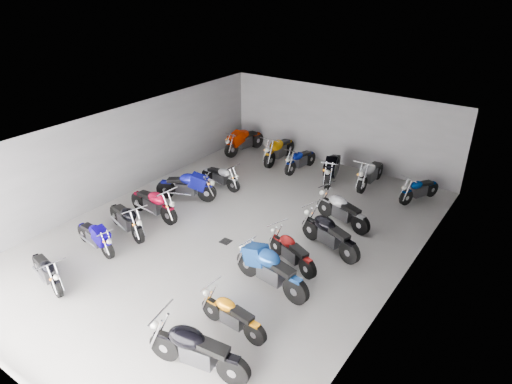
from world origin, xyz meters
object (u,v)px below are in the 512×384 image
motorcycle_right_e (329,234)px  motorcycle_back_e (370,173)px  motorcycle_right_b (232,315)px  motorcycle_right_f (342,210)px  motorcycle_left_f (221,177)px  motorcycle_right_c (270,269)px  drain_grate (226,241)px  motorcycle_left_c (126,219)px  motorcycle_left_a (47,271)px  motorcycle_left_e (187,186)px  motorcycle_back_d (333,168)px  motorcycle_left_b (95,236)px  motorcycle_left_d (154,203)px  motorcycle_right_d (291,251)px  motorcycle_back_c (300,160)px  motorcycle_back_f (419,189)px  motorcycle_back_a (244,141)px  motorcycle_right_a (197,350)px  motorcycle_back_b (279,150)px

motorcycle_right_e → motorcycle_back_e: (-0.72, 4.79, -0.02)m
motorcycle_right_b → motorcycle_right_f: (-0.07, 5.82, 0.06)m
motorcycle_left_f → motorcycle_right_c: size_ratio=0.78×
drain_grate → motorcycle_left_c: (-2.79, -1.38, 0.50)m
motorcycle_left_a → motorcycle_back_e: size_ratio=0.84×
motorcycle_left_e → motorcycle_back_e: motorcycle_left_e is taller
motorcycle_right_c → motorcycle_back_e: (-0.29, 7.24, -0.04)m
motorcycle_right_e → motorcycle_back_d: (-2.09, 4.38, 0.02)m
drain_grate → motorcycle_right_e: 3.12m
motorcycle_left_b → motorcycle_back_d: bearing=165.1°
motorcycle_left_d → motorcycle_left_f: 3.06m
motorcycle_right_b → motorcycle_right_d: bearing=7.1°
motorcycle_left_a → motorcycle_left_f: 7.15m
motorcycle_back_c → motorcycle_back_d: motorcycle_back_d is taller
drain_grate → motorcycle_back_c: size_ratio=0.16×
motorcycle_left_a → motorcycle_right_d: 6.46m
motorcycle_back_c → motorcycle_back_f: bearing=-172.2°
motorcycle_left_f → motorcycle_right_e: 5.44m
motorcycle_left_c → motorcycle_back_d: size_ratio=0.90×
motorcycle_left_a → motorcycle_right_f: size_ratio=0.88×
drain_grate → motorcycle_left_e: size_ratio=0.15×
motorcycle_back_e → motorcycle_left_a: bearing=67.0°
drain_grate → motorcycle_left_c: bearing=-153.7°
motorcycle_left_d → motorcycle_back_a: bearing=-166.6°
motorcycle_left_b → motorcycle_right_f: 7.58m
motorcycle_back_a → motorcycle_left_a: bearing=105.8°
motorcycle_back_f → motorcycle_right_d: bearing=98.8°
drain_grate → motorcycle_left_a: 4.98m
motorcycle_back_a → motorcycle_back_e: 5.95m
motorcycle_left_b → motorcycle_left_f: bearing=-175.6°
motorcycle_right_a → motorcycle_back_f: size_ratio=1.32×
motorcycle_back_b → motorcycle_left_c: bearing=82.2°
motorcycle_back_d → motorcycle_right_a: bearing=85.7°
motorcycle_right_c → motorcycle_right_a: bearing=-166.6°
motorcycle_right_a → motorcycle_back_e: (-0.58, 10.35, -0.03)m
motorcycle_left_c → motorcycle_back_a: bearing=-156.8°
motorcycle_left_e → motorcycle_right_d: (5.09, -1.27, -0.07)m
motorcycle_left_e → motorcycle_right_b: 6.79m
motorcycle_back_b → motorcycle_right_a: bearing=111.8°
motorcycle_left_b → motorcycle_right_b: size_ratio=1.02×
motorcycle_left_d → motorcycle_back_f: motorcycle_left_d is taller
motorcycle_left_c → motorcycle_left_d: bearing=-162.3°
motorcycle_left_f → motorcycle_back_e: size_ratio=0.85×
motorcycle_left_d → motorcycle_right_d: motorcycle_left_d is taller
motorcycle_left_a → motorcycle_left_b: (-0.35, 1.78, 0.01)m
motorcycle_back_b → motorcycle_left_f: bearing=80.4°
motorcycle_left_c → motorcycle_back_c: 7.56m
motorcycle_left_d → motorcycle_back_e: (4.87, 6.37, -0.00)m
motorcycle_back_f → motorcycle_back_b: bearing=22.8°
motorcycle_back_c → motorcycle_back_e: 2.91m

